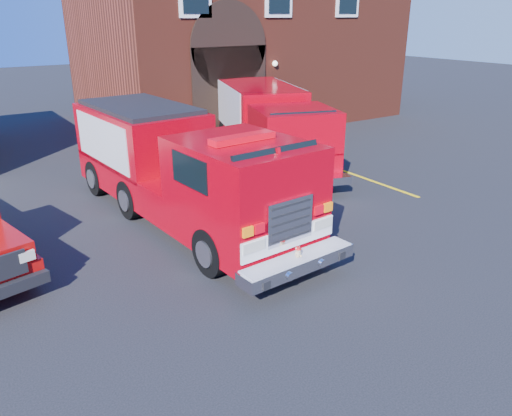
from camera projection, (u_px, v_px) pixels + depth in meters
ground at (229, 242)px, 12.27m from camera, size 100.00×100.00×0.00m
parking_stripe_near at (382, 185)px, 16.42m from camera, size 0.12×3.00×0.01m
parking_stripe_mid at (322, 163)px, 18.74m from camera, size 0.12×3.00×0.01m
parking_stripe_far at (275, 147)px, 21.06m from camera, size 0.12×3.00×0.01m
fire_station at (237, 34)px, 26.21m from camera, size 15.20×10.20×8.45m
fire_engine at (180, 167)px, 13.14m from camera, size 3.17×9.41×2.85m
secondary_truck at (269, 123)px, 18.45m from camera, size 5.11×8.67×2.69m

